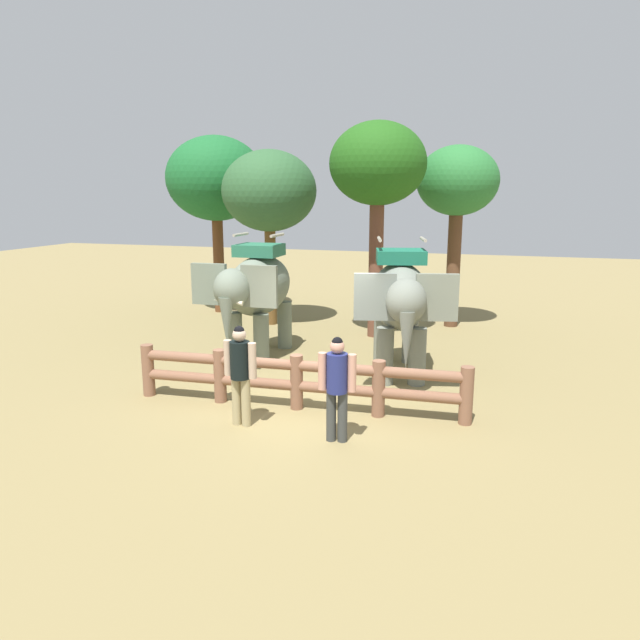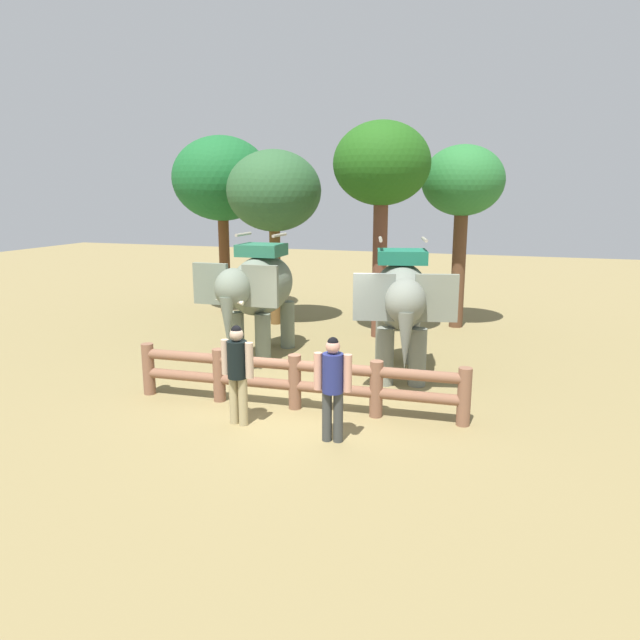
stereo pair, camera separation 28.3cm
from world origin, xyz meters
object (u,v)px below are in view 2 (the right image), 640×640
(log_fence, at_px, (295,378))
(tourist_woman_in_black, at_px, (237,368))
(tree_far_left, at_px, (222,180))
(elephant_near_left, at_px, (259,289))
(tourist_man_in_blue, at_px, (333,382))
(tree_deep_back, at_px, (382,168))
(tree_far_right, at_px, (463,185))
(elephant_center, at_px, (401,300))
(tree_back_center, at_px, (274,192))

(log_fence, height_order, tourist_woman_in_black, tourist_woman_in_black)
(log_fence, distance_m, tree_far_left, 10.48)
(elephant_near_left, relative_size, tourist_man_in_blue, 2.00)
(tourist_woman_in_black, xyz_separation_m, tree_deep_back, (0.92, 7.11, 3.63))
(elephant_near_left, bearing_deg, tree_deep_back, 52.40)
(elephant_near_left, height_order, tourist_man_in_blue, elephant_near_left)
(elephant_near_left, relative_size, tree_far_right, 0.66)
(tree_far_left, xyz_separation_m, tree_deep_back, (5.81, -1.94, 0.24))
(elephant_near_left, distance_m, tourist_woman_in_black, 4.38)
(elephant_near_left, xyz_separation_m, tree_far_right, (4.32, 4.97, 2.52))
(elephant_center, relative_size, tree_far_left, 0.62)
(tree_back_center, xyz_separation_m, tree_deep_back, (3.40, -0.61, 0.65))
(tourist_woman_in_black, xyz_separation_m, tree_far_right, (2.91, 9.06, 3.20))
(tree_far_left, bearing_deg, tourist_woman_in_black, -61.65)
(tree_deep_back, bearing_deg, tree_back_center, 169.77)
(tourist_woman_in_black, relative_size, tourist_man_in_blue, 1.01)
(log_fence, xyz_separation_m, tree_far_right, (2.24, 8.02, 3.63))
(elephant_near_left, height_order, tree_far_left, tree_far_left)
(log_fence, bearing_deg, tree_deep_back, 87.62)
(log_fence, bearing_deg, elephant_center, 59.75)
(tourist_man_in_blue, relative_size, tree_far_left, 0.30)
(tree_back_center, distance_m, tree_deep_back, 3.51)
(tourist_woman_in_black, relative_size, tree_back_center, 0.34)
(tourist_man_in_blue, height_order, tree_deep_back, tree_deep_back)
(tree_deep_back, bearing_deg, elephant_center, -70.18)
(log_fence, height_order, tourist_man_in_blue, tourist_man_in_blue)
(tree_far_right, bearing_deg, elephant_center, -97.67)
(tree_far_left, distance_m, tree_far_right, 7.80)
(tree_far_right, height_order, tree_deep_back, tree_deep_back)
(tree_back_center, relative_size, tree_deep_back, 0.89)
(elephant_center, bearing_deg, tree_far_left, 142.46)
(tree_far_right, bearing_deg, tree_back_center, -166.14)
(elephant_near_left, bearing_deg, elephant_center, -7.40)
(elephant_near_left, xyz_separation_m, tree_back_center, (-1.07, 3.64, 2.31))
(tourist_man_in_blue, relative_size, tree_far_right, 0.33)
(tree_far_left, xyz_separation_m, tree_back_center, (2.41, -1.33, -0.41))
(elephant_near_left, distance_m, elephant_center, 3.62)
(elephant_center, distance_m, tree_deep_back, 4.74)
(elephant_center, distance_m, tree_back_center, 6.62)
(tree_back_center, height_order, tree_deep_back, tree_deep_back)
(tourist_woman_in_black, distance_m, tree_deep_back, 8.04)
(log_fence, height_order, tree_far_right, tree_far_right)
(tourist_man_in_blue, distance_m, tree_far_right, 9.84)
(tree_deep_back, bearing_deg, tree_far_left, 161.55)
(tree_back_center, bearing_deg, elephant_near_left, -73.68)
(tourist_woman_in_black, bearing_deg, tourist_man_in_blue, -5.60)
(elephant_center, bearing_deg, tree_back_center, 138.59)
(tree_deep_back, bearing_deg, tourist_woman_in_black, -97.39)
(tree_far_left, relative_size, tree_deep_back, 0.99)
(tourist_man_in_blue, xyz_separation_m, tree_deep_back, (-0.86, 7.29, 3.65))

